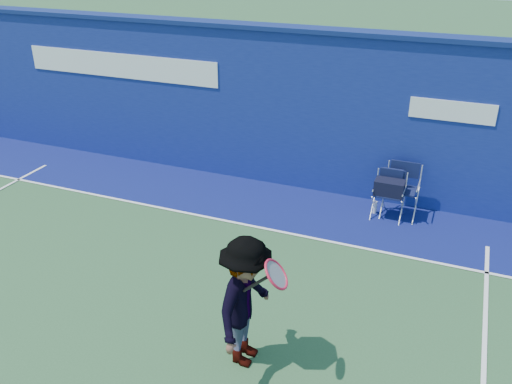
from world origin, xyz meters
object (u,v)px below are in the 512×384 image
at_px(directors_chair_left, 388,199).
at_px(tennis_player, 246,302).
at_px(directors_chair_right, 400,200).
at_px(water_bottle, 375,207).

distance_m(directors_chair_left, tennis_player, 4.33).
relative_size(directors_chair_left, directors_chair_right, 0.90).
bearing_deg(water_bottle, directors_chair_right, 10.97).
bearing_deg(water_bottle, directors_chair_left, -17.09).
height_order(directors_chair_right, tennis_player, tennis_player).
distance_m(directors_chair_right, tennis_player, 4.52).
relative_size(water_bottle, tennis_player, 0.15).
bearing_deg(tennis_player, directors_chair_left, 77.17).
xyz_separation_m(directors_chair_left, tennis_player, (-0.96, -4.19, 0.47)).
bearing_deg(tennis_player, water_bottle, 80.25).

